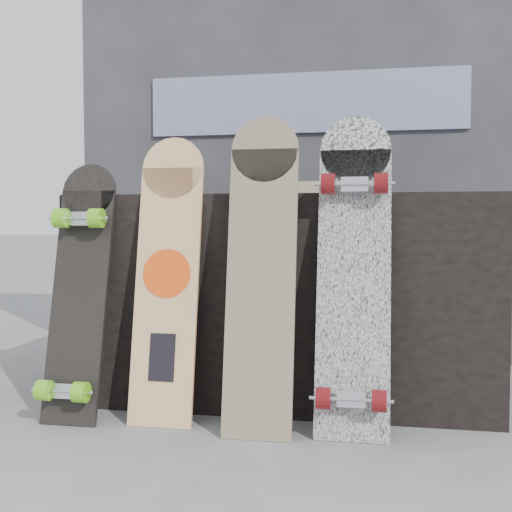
% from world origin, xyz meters
% --- Properties ---
extents(ground, '(60.00, 60.00, 0.00)m').
position_xyz_m(ground, '(0.00, 0.00, 0.00)').
color(ground, slate).
rests_on(ground, ground).
extents(vendor_table, '(1.60, 0.60, 0.80)m').
position_xyz_m(vendor_table, '(0.00, 0.50, 0.40)').
color(vendor_table, black).
rests_on(vendor_table, ground).
extents(booth, '(2.40, 0.22, 2.20)m').
position_xyz_m(booth, '(0.00, 1.35, 1.10)').
color(booth, '#302F34').
rests_on(booth, ground).
extents(merch_box_purple, '(0.18, 0.12, 0.10)m').
position_xyz_m(merch_box_purple, '(-0.49, 0.52, 0.85)').
color(merch_box_purple, navy).
rests_on(merch_box_purple, vendor_table).
extents(merch_box_small, '(0.14, 0.14, 0.12)m').
position_xyz_m(merch_box_small, '(0.32, 0.49, 0.86)').
color(merch_box_small, navy).
rests_on(merch_box_small, vendor_table).
extents(merch_box_flat, '(0.22, 0.10, 0.06)m').
position_xyz_m(merch_box_flat, '(0.05, 0.56, 0.83)').
color(merch_box_flat, '#D1B78C').
rests_on(merch_box_flat, vendor_table).
extents(longboard_geisha, '(0.23, 0.21, 1.01)m').
position_xyz_m(longboard_geisha, '(-0.36, 0.14, 0.53)').
color(longboard_geisha, beige).
rests_on(longboard_geisha, ground).
extents(longboard_celtic, '(0.23, 0.20, 1.06)m').
position_xyz_m(longboard_celtic, '(-0.01, 0.07, 0.56)').
color(longboard_celtic, '#CFB78D').
rests_on(longboard_celtic, ground).
extents(longboard_cascadia, '(0.24, 0.31, 1.07)m').
position_xyz_m(longboard_cascadia, '(0.29, 0.12, 0.55)').
color(longboard_cascadia, white).
rests_on(longboard_cascadia, ground).
extents(skateboard_dark, '(0.20, 0.29, 0.91)m').
position_xyz_m(skateboard_dark, '(-0.68, 0.10, 0.47)').
color(skateboard_dark, black).
rests_on(skateboard_dark, ground).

